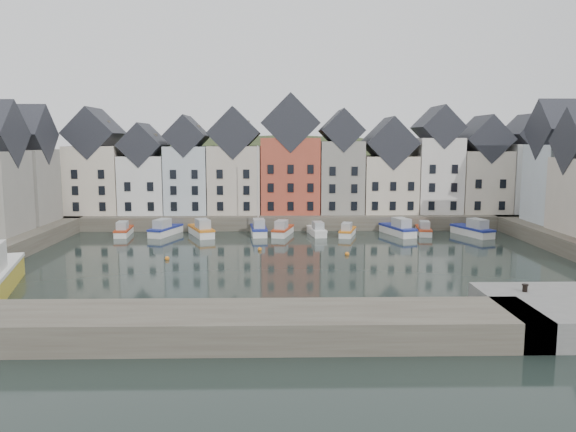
{
  "coord_description": "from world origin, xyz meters",
  "views": [
    {
      "loc": [
        -2.06,
        -57.37,
        13.07
      ],
      "look_at": [
        -0.7,
        6.0,
        4.4
      ],
      "focal_mm": 35.0,
      "sensor_mm": 36.0,
      "label": 1
    }
  ],
  "objects": [
    {
      "name": "far_terrace",
      "position": [
        3.21,
        28.0,
        8.88
      ],
      "size": [
        72.37,
        8.16,
        17.78
      ],
      "color": "beige",
      "rests_on": "far_quay"
    },
    {
      "name": "hillside",
      "position": [
        0.02,
        56.0,
        -17.96
      ],
      "size": [
        153.6,
        70.4,
        64.0
      ],
      "color": "#253319",
      "rests_on": "ground"
    },
    {
      "name": "mooring_bollard",
      "position": [
        16.17,
        -17.79,
        2.31
      ],
      "size": [
        0.48,
        0.48,
        0.56
      ],
      "color": "black",
      "rests_on": "near_quay"
    },
    {
      "name": "boat_h",
      "position": [
        14.77,
        18.55,
        0.8
      ],
      "size": [
        4.15,
        7.33,
        2.69
      ],
      "rotation": [
        0.0,
        0.0,
        0.3
      ],
      "color": "silver",
      "rests_on": "ground"
    },
    {
      "name": "boat_g",
      "position": [
        7.68,
        17.98,
        0.62
      ],
      "size": [
        3.06,
        5.64,
        2.07
      ],
      "rotation": [
        0.0,
        0.0,
        -0.27
      ],
      "color": "silver",
      "rests_on": "ground"
    },
    {
      "name": "boat_i",
      "position": [
        18.38,
        18.82,
        0.65
      ],
      "size": [
        2.54,
        5.85,
        2.17
      ],
      "rotation": [
        0.0,
        0.0,
        -0.14
      ],
      "color": "silver",
      "rests_on": "ground"
    },
    {
      "name": "ground",
      "position": [
        0.0,
        0.0,
        0.0
      ],
      "size": [
        260.0,
        260.0,
        0.0
      ],
      "primitive_type": "plane",
      "color": "black",
      "rests_on": "ground"
    },
    {
      "name": "boat_d",
      "position": [
        -4.49,
        19.17,
        0.81
      ],
      "size": [
        2.66,
        6.69,
        12.47
      ],
      "rotation": [
        0.0,
        0.0,
        0.1
      ],
      "color": "silver",
      "rests_on": "ground"
    },
    {
      "name": "boat_e",
      "position": [
        -1.17,
        18.73,
        0.7
      ],
      "size": [
        3.3,
        6.37,
        2.34
      ],
      "rotation": [
        0.0,
        0.0,
        -0.24
      ],
      "color": "silver",
      "rests_on": "ground"
    },
    {
      "name": "boat_c",
      "position": [
        -12.25,
        18.35,
        0.79
      ],
      "size": [
        4.52,
        7.19,
        2.65
      ],
      "rotation": [
        0.0,
        0.0,
        0.38
      ],
      "color": "silver",
      "rests_on": "ground"
    },
    {
      "name": "boat_j",
      "position": [
        24.85,
        17.56,
        0.8
      ],
      "size": [
        4.37,
        7.3,
        2.68
      ],
      "rotation": [
        0.0,
        0.0,
        0.34
      ],
      "color": "silver",
      "rests_on": "ground"
    },
    {
      "name": "mooring_buoys",
      "position": [
        -4.0,
        5.33,
        0.15
      ],
      "size": [
        20.5,
        5.5,
        0.5
      ],
      "color": "orange",
      "rests_on": "ground"
    },
    {
      "name": "near_wall",
      "position": [
        -10.0,
        -22.0,
        1.0
      ],
      "size": [
        50.0,
        6.0,
        2.0
      ],
      "primitive_type": "cube",
      "color": "#4A4339",
      "rests_on": "ground"
    },
    {
      "name": "boat_a",
      "position": [
        -22.98,
        18.93,
        0.66
      ],
      "size": [
        2.25,
        5.89,
        2.21
      ],
      "rotation": [
        0.0,
        0.0,
        0.08
      ],
      "color": "silver",
      "rests_on": "ground"
    },
    {
      "name": "far_quay",
      "position": [
        0.0,
        30.0,
        1.0
      ],
      "size": [
        90.0,
        16.0,
        2.0
      ],
      "primitive_type": "cube",
      "color": "#4A4339",
      "rests_on": "ground"
    },
    {
      "name": "boat_f",
      "position": [
        3.55,
        18.6,
        0.64
      ],
      "size": [
        2.54,
        5.78,
        2.15
      ],
      "rotation": [
        0.0,
        0.0,
        0.15
      ],
      "color": "silver",
      "rests_on": "ground"
    },
    {
      "name": "left_terrace",
      "position": [
        -36.0,
        13.5,
        8.88
      ],
      "size": [
        7.65,
        17.0,
        15.69
      ],
      "color": "gray",
      "rests_on": "left_quay"
    },
    {
      "name": "boat_b",
      "position": [
        -17.33,
        19.09,
        0.76
      ],
      "size": [
        4.02,
        6.94,
        2.54
      ],
      "rotation": [
        0.0,
        0.0,
        -0.32
      ],
      "color": "silver",
      "rests_on": "ground"
    }
  ]
}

